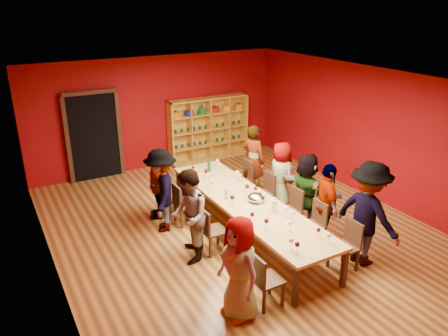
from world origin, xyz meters
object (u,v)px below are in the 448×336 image
Objects in this scene: chair_person_left_0 at (263,278)px; chair_person_left_4 at (171,192)px; chair_person_right_0 at (348,243)px; chair_person_left_2 at (210,228)px; person_left_2 at (189,216)px; tasting_table at (247,203)px; person_left_0 at (239,268)px; chair_person_right_4 at (244,177)px; chair_person_right_1 at (315,222)px; spittoon_bowl at (256,198)px; chair_person_right_3 at (266,191)px; shelving_unit at (208,126)px; person_right_2 at (306,191)px; person_left_4 at (157,184)px; person_right_0 at (368,214)px; person_right_3 at (281,176)px; wine_bottle at (209,166)px; person_right_4 at (253,161)px; chair_person_left_3 at (182,202)px; person_right_1 at (326,204)px; chair_person_right_2 at (292,207)px; person_left_3 at (161,191)px.

chair_person_left_4 is (0.00, 3.52, 0.00)m from chair_person_left_0.
chair_person_left_4 is 3.87m from chair_person_right_0.
person_left_2 is (-0.42, 0.00, 0.36)m from chair_person_left_2.
chair_person_left_2 is at bearing -167.67° from tasting_table.
person_left_0 is 1.81× the size of chair_person_right_4.
spittoon_bowl reaches higher than chair_person_right_1.
chair_person_left_4 is 2.04m from spittoon_bowl.
chair_person_right_1 is 1.62m from chair_person_right_3.
shelving_unit is at bearing 171.38° from person_left_2.
person_left_4 is at bearing 40.28° from person_right_2.
person_right_0 reaches higher than shelving_unit.
person_right_3 is 1.41m from spittoon_bowl.
tasting_table is 5.06× the size of chair_person_left_2.
chair_person_right_4 is (-0.49, -2.75, -0.49)m from shelving_unit.
chair_person_right_0 is (2.12, -3.41, -0.26)m from person_left_4.
chair_person_left_0 is 1.00× the size of chair_person_right_0.
chair_person_right_1 is (-0.40, 0.86, -0.45)m from person_right_0.
shelving_unit is 7.43× the size of wine_bottle.
person_right_4 is (-0.15, 0.88, 0.09)m from person_right_3.
tasting_table is 13.34× the size of spittoon_bowl.
person_left_2 is at bearing -141.74° from chair_person_right_4.
chair_person_left_2 is 1.86m from person_left_4.
chair_person_right_3 is at bearing 54.92° from chair_person_left_0.
tasting_table is 2.33m from person_left_0.
chair_person_left_3 is 0.58× the size of person_right_3.
person_right_1 reaches higher than person_left_4.
chair_person_left_0 is at bearing -110.32° from shelving_unit.
person_right_0 is 2.13× the size of chair_person_right_4.
spittoon_bowl is (1.05, 0.09, 0.33)m from chair_person_left_2.
tasting_table is at bearing -48.94° from chair_person_left_3.
person_left_4 reaches higher than chair_person_right_2.
chair_person_left_3 is at bearing 78.53° from person_right_3.
wine_bottle reaches higher than tasting_table.
person_right_4 is (0.25, 0.00, 0.36)m from chair_person_right_4.
wine_bottle is at bearing 153.41° from person_left_0.
person_left_0 is (-1.33, -1.91, 0.11)m from tasting_table.
person_right_4 is (-0.14, 3.36, -0.09)m from person_right_0.
chair_person_right_1 is at bearing 164.04° from person_right_3.
person_left_4 is 3.33m from chair_person_right_1.
person_right_1 is 2.50m from person_right_4.
person_left_3 is 2.30m from chair_person_right_3.
person_right_4 is at bearing 113.27° from person_left_4.
tasting_table is 2.64× the size of person_left_2.
person_right_2 is (0.34, 0.00, 0.29)m from chair_person_right_2.
chair_person_right_2 is at bearing 121.21° from person_left_0.
chair_person_left_3 is 0.56m from person_left_3.
chair_person_right_2 is at bearing 111.26° from person_left_2.
person_left_4 is 4.51× the size of spittoon_bowl.
spittoon_bowl reaches higher than chair_person_left_4.
chair_person_left_3 is 0.47× the size of person_right_0.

